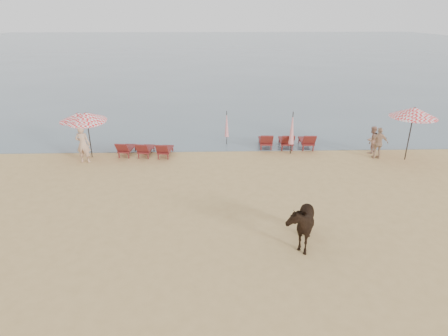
# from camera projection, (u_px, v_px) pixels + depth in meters

# --- Properties ---
(ground) EXTENTS (120.00, 120.00, 0.00)m
(ground) POSITION_uv_depth(u_px,v_px,m) (229.00, 266.00, 11.22)
(ground) COLOR tan
(ground) RESTS_ON ground
(sea) EXTENTS (160.00, 140.00, 0.06)m
(sea) POSITION_uv_depth(u_px,v_px,m) (214.00, 46.00, 85.08)
(sea) COLOR #51606B
(sea) RESTS_ON ground
(lounger_cluster_left) EXTENTS (2.87, 1.90, 0.59)m
(lounger_cluster_left) POSITION_uv_depth(u_px,v_px,m) (145.00, 149.00, 19.62)
(lounger_cluster_left) COLOR maroon
(lounger_cluster_left) RESTS_ON ground
(lounger_cluster_right) EXTENTS (3.06, 1.90, 0.66)m
(lounger_cluster_right) POSITION_uv_depth(u_px,v_px,m) (286.00, 141.00, 20.76)
(lounger_cluster_right) COLOR maroon
(lounger_cluster_right) RESTS_ON ground
(umbrella_open_left_a) EXTENTS (1.96, 1.96, 2.23)m
(umbrella_open_left_a) POSITION_uv_depth(u_px,v_px,m) (78.00, 117.00, 19.51)
(umbrella_open_left_a) COLOR black
(umbrella_open_left_a) RESTS_ON ground
(umbrella_open_left_b) EXTENTS (1.96, 2.00, 2.50)m
(umbrella_open_left_b) POSITION_uv_depth(u_px,v_px,m) (87.00, 117.00, 18.85)
(umbrella_open_left_b) COLOR black
(umbrella_open_left_b) RESTS_ON ground
(umbrella_open_right) EXTENTS (2.27, 2.27, 2.77)m
(umbrella_open_right) POSITION_uv_depth(u_px,v_px,m) (414.00, 112.00, 18.39)
(umbrella_open_right) COLOR black
(umbrella_open_right) RESTS_ON ground
(umbrella_closed_left) EXTENTS (0.24, 0.24, 1.97)m
(umbrella_closed_left) POSITION_uv_depth(u_px,v_px,m) (227.00, 124.00, 21.10)
(umbrella_closed_left) COLOR black
(umbrella_closed_left) RESTS_ON ground
(umbrella_closed_right) EXTENTS (0.28, 0.28, 2.30)m
(umbrella_closed_right) POSITION_uv_depth(u_px,v_px,m) (292.00, 128.00, 19.62)
(umbrella_closed_right) COLOR black
(umbrella_closed_right) RESTS_ON ground
(cow) EXTENTS (1.32, 2.07, 1.62)m
(cow) POSITION_uv_depth(u_px,v_px,m) (300.00, 221.00, 12.03)
(cow) COLOR black
(cow) RESTS_ON ground
(beachgoer_left) EXTENTS (0.73, 0.50, 1.92)m
(beachgoer_left) POSITION_uv_depth(u_px,v_px,m) (83.00, 144.00, 18.65)
(beachgoer_left) COLOR tan
(beachgoer_left) RESTS_ON ground
(beachgoer_right_a) EXTENTS (0.91, 0.87, 1.48)m
(beachgoer_right_a) POSITION_uv_depth(u_px,v_px,m) (372.00, 140.00, 20.02)
(beachgoer_right_a) COLOR tan
(beachgoer_right_a) RESTS_ON ground
(beachgoer_right_b) EXTENTS (0.99, 0.48, 1.64)m
(beachgoer_right_b) POSITION_uv_depth(u_px,v_px,m) (378.00, 143.00, 19.22)
(beachgoer_right_b) COLOR tan
(beachgoer_right_b) RESTS_ON ground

